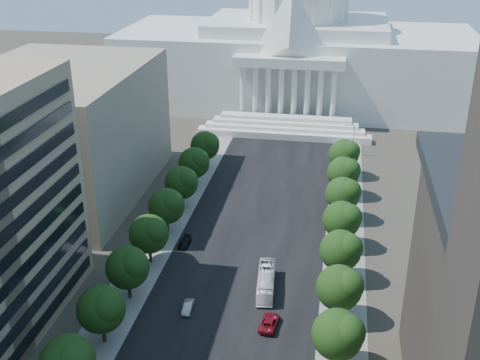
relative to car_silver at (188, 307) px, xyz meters
The scene contains 27 objects.
road_asphalt 32.72m from the car_silver, 77.66° to the left, with size 30.00×260.00×0.01m, color black.
sidewalk_left 34.14m from the car_silver, 110.60° to the left, with size 8.00×260.00×0.02m, color gray.
sidewalk_right 41.20m from the car_silver, 50.88° to the left, with size 8.00×260.00×0.02m, color gray.
capitol 128.50m from the car_silver, 86.85° to the left, with size 120.00×56.00×73.00m.
office_block_left_far 60.38m from the car_silver, 134.35° to the left, with size 38.00×52.00×30.00m, color gray.
tree_l_d 15.86m from the car_silver, 136.18° to the right, with size 7.79×7.60×9.97m.
tree_l_e 12.25m from the car_silver, behind, with size 7.79×7.60×9.97m.
tree_l_f 18.34m from the car_silver, 127.79° to the left, with size 7.79×7.60×9.97m.
tree_l_g 28.47m from the car_silver, 112.50° to the left, with size 7.79×7.60×9.97m.
tree_l_h 39.66m from the car_silver, 105.78° to the left, with size 7.79×7.60×9.97m.
tree_l_i 51.22m from the car_silver, 102.10° to the left, with size 7.79×7.60×9.97m.
tree_l_j 62.94m from the car_silver, 99.80° to the left, with size 7.79×7.60×9.97m.
tree_r_d 27.92m from the car_silver, 22.01° to the right, with size 7.79×7.60×9.97m.
tree_r_e 26.03m from the car_silver, ahead, with size 7.79×7.60×9.97m.
tree_r_f 29.39m from the car_silver, 28.52° to the left, with size 7.79×7.60×9.97m.
tree_r_g 36.58m from the car_silver, 45.48° to the left, with size 7.79×7.60×9.97m.
tree_r_h 45.83m from the car_silver, 56.15° to the left, with size 7.79×7.60×9.97m.
tree_r_i 56.13m from the car_silver, 63.02° to the left, with size 7.79×7.60×9.97m.
tree_r_j 67.00m from the car_silver, 67.70° to the left, with size 7.79×7.60×9.97m.
streetlight_c 27.45m from the car_silver, ahead, with size 2.61×0.44×9.00m.
streetlight_d 38.42m from the car_silver, 45.06° to the left, with size 2.61×0.44×9.00m.
streetlight_e 58.73m from the car_silver, 62.63° to the left, with size 2.61×0.44×9.00m.
streetlight_f 81.68m from the car_silver, 70.74° to the left, with size 2.61×0.44×9.00m.
car_silver is the anchor object (origin of this frame).
car_red 14.32m from the car_silver, ahead, with size 2.68×5.81×1.61m, color maroon.
car_dark_b 22.04m from the car_silver, 105.98° to the left, with size 1.93×4.76×1.38m, color black.
city_bus 14.86m from the car_silver, 34.47° to the left, with size 2.83×12.08×3.36m, color white.
Camera 1 is at (16.01, -23.61, 61.95)m, focal length 45.00 mm.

